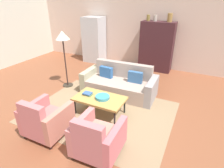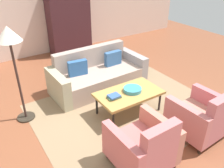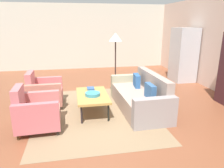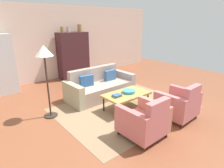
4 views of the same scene
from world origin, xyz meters
name	(u,v)px [view 3 (image 3 of 4)]	position (x,y,z in m)	size (l,w,h in m)	color
ground_plane	(99,110)	(0.00, 0.00, 0.00)	(11.81, 11.81, 0.00)	brown
wall_left	(84,37)	(-4.92, 0.00, 1.40)	(0.12, 7.46, 2.80)	beige
area_rug	(95,112)	(0.10, -0.10, 0.00)	(3.40, 2.60, 0.01)	#8A7052
couch	(142,97)	(0.10, 1.04, 0.29)	(2.13, 0.96, 0.86)	tan
coffee_table	(92,96)	(0.10, -0.15, 0.40)	(1.20, 0.70, 0.44)	black
armchair_left	(43,93)	(-0.50, -1.32, 0.34)	(0.81, 0.81, 0.88)	#3C1B22
armchair_right	(35,113)	(0.70, -1.32, 0.34)	(0.83, 0.83, 0.88)	black
fruit_bowl	(93,94)	(0.18, -0.15, 0.47)	(0.34, 0.34, 0.07)	teal
book_stack	(91,89)	(-0.23, -0.16, 0.47)	(0.26, 0.17, 0.06)	#507350
refrigerator	(183,55)	(-2.11, 3.28, 0.93)	(0.80, 0.73, 1.85)	#B7BABF
floor_lamp	(116,42)	(-1.60, 0.74, 1.44)	(0.40, 0.40, 1.72)	#2D271E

